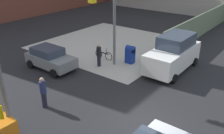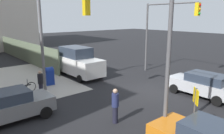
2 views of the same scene
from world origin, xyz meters
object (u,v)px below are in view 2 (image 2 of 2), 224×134
(mailbox_blue, at_px, (49,75))
(sedan_gray, at_px, (12,105))
(sedan_silver, at_px, (203,84))
(pedestrian_crossing, at_px, (115,105))
(traffic_signal_nw_corner, at_px, (127,30))
(van_white_delivery, at_px, (78,62))
(pedestrian_waiting, at_px, (41,83))
(bicycle_leaning_on_fence, at_px, (24,88))
(street_lamp_corner, at_px, (46,25))
(traffic_signal_se_corner, at_px, (165,24))

(mailbox_blue, height_order, sedan_gray, sedan_gray)
(sedan_silver, relative_size, pedestrian_crossing, 2.44)
(traffic_signal_nw_corner, relative_size, van_white_delivery, 1.20)
(pedestrian_waiting, bearing_deg, sedan_silver, 98.13)
(pedestrian_waiting, distance_m, bicycle_leaning_on_fence, 1.67)
(pedestrian_waiting, bearing_deg, sedan_gray, 3.14)
(bicycle_leaning_on_fence, bearing_deg, sedan_gray, 154.31)
(street_lamp_corner, xyz_separation_m, pedestrian_waiting, (-0.91, 1.06, -3.77))
(mailbox_blue, relative_size, pedestrian_crossing, 0.78)
(street_lamp_corner, xyz_separation_m, sedan_gray, (-3.45, 3.65, -3.86))
(street_lamp_corner, relative_size, bicycle_leaning_on_fence, 4.57)
(pedestrian_waiting, height_order, bicycle_leaning_on_fence, pedestrian_waiting)
(street_lamp_corner, relative_size, sedan_silver, 1.80)
(traffic_signal_se_corner, relative_size, bicycle_leaning_on_fence, 3.71)
(pedestrian_waiting, bearing_deg, traffic_signal_se_corner, 129.55)
(sedan_gray, xyz_separation_m, bicycle_leaning_on_fence, (3.94, -1.89, -0.50))
(pedestrian_waiting, bearing_deg, bicycle_leaning_on_fence, -104.81)
(sedan_gray, relative_size, pedestrian_waiting, 2.21)
(pedestrian_waiting, xyz_separation_m, bicycle_leaning_on_fence, (1.40, 0.70, -0.58))
(traffic_signal_nw_corner, height_order, pedestrian_waiting, traffic_signal_nw_corner)
(pedestrian_crossing, bearing_deg, sedan_silver, -79.14)
(pedestrian_crossing, relative_size, pedestrian_waiting, 1.03)
(van_white_delivery, height_order, bicycle_leaning_on_fence, van_white_delivery)
(van_white_delivery, bearing_deg, pedestrian_waiting, 121.27)
(traffic_signal_se_corner, bearing_deg, traffic_signal_nw_corner, 116.52)
(sedan_silver, relative_size, bicycle_leaning_on_fence, 2.54)
(traffic_signal_nw_corner, distance_m, bicycle_leaning_on_fence, 9.21)
(van_white_delivery, bearing_deg, traffic_signal_se_corner, -126.33)
(street_lamp_corner, bearing_deg, sedan_gray, 133.40)
(traffic_signal_se_corner, distance_m, van_white_delivery, 8.51)
(sedan_gray, distance_m, pedestrian_waiting, 3.63)
(sedan_gray, bearing_deg, van_white_delivery, -53.52)
(sedan_gray, xyz_separation_m, van_white_delivery, (5.39, -7.29, 0.44))
(mailbox_blue, relative_size, sedan_gray, 0.36)
(traffic_signal_se_corner, distance_m, street_lamp_corner, 10.30)
(sedan_gray, bearing_deg, pedestrian_crossing, -133.28)
(bicycle_leaning_on_fence, bearing_deg, sedan_silver, -133.42)
(van_white_delivery, xyz_separation_m, bicycle_leaning_on_fence, (-1.45, 5.40, -0.93))
(street_lamp_corner, height_order, pedestrian_waiting, street_lamp_corner)
(sedan_silver, distance_m, bicycle_leaning_on_fence, 12.41)
(sedan_silver, bearing_deg, mailbox_blue, 36.74)
(sedan_silver, height_order, van_white_delivery, van_white_delivery)
(traffic_signal_nw_corner, xyz_separation_m, traffic_signal_se_corner, (4.49, -9.00, -0.05))
(mailbox_blue, xyz_separation_m, sedan_silver, (-9.12, -6.81, 0.08))
(sedan_gray, height_order, bicycle_leaning_on_fence, sedan_gray)
(sedan_silver, bearing_deg, pedestrian_waiting, 49.39)
(traffic_signal_nw_corner, relative_size, pedestrian_waiting, 3.66)
(mailbox_blue, bearing_deg, bicycle_leaning_on_fence, 105.28)
(street_lamp_corner, height_order, pedestrian_crossing, street_lamp_corner)
(traffic_signal_nw_corner, xyz_separation_m, sedan_silver, (-0.86, -6.31, -3.83))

